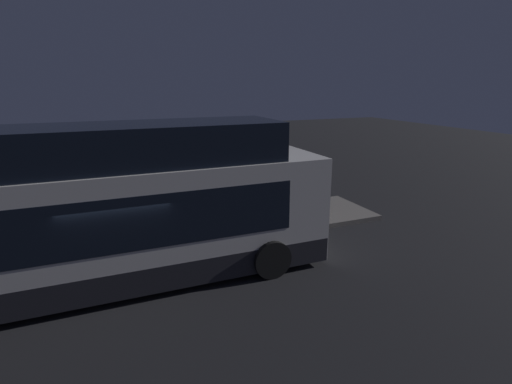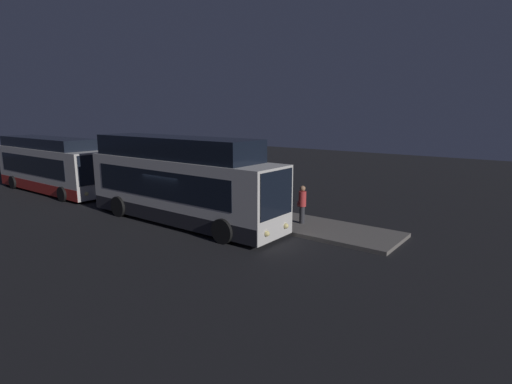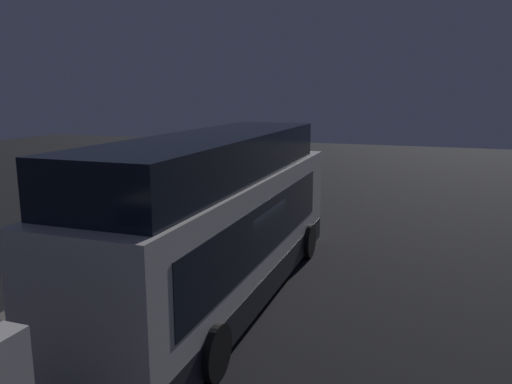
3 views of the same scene
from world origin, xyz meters
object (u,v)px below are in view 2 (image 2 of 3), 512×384
suitcase (222,207)px  sign_post (220,184)px  bus_lead (180,184)px  bus_second (51,167)px  passenger_waiting (232,196)px  passenger_with_bags (302,203)px  passenger_boarding (251,196)px

suitcase → sign_post: bearing=139.8°
suitcase → bus_lead: bearing=-116.2°
bus_second → passenger_waiting: bus_second is taller
bus_second → passenger_waiting: 14.65m
bus_second → passenger_waiting: (14.43, 2.42, -0.61)m
bus_lead → bus_second: 13.11m
passenger_with_bags → sign_post: size_ratio=0.84×
bus_lead → bus_second: bearing=-180.0°
passenger_boarding → sign_post: bearing=-0.7°
passenger_with_bags → sign_post: sign_post is taller
passenger_boarding → sign_post: sign_post is taller
passenger_with_bags → bus_second: bearing=138.0°
passenger_with_bags → passenger_boarding: bearing=124.9°
passenger_boarding → sign_post: (-1.67, -0.58, 0.59)m
sign_post → bus_second: bearing=-169.1°
passenger_waiting → bus_lead: bearing=93.6°
passenger_waiting → sign_post: (-1.03, 0.17, 0.52)m
bus_second → sign_post: (13.40, 2.59, -0.09)m
passenger_boarding → sign_post: size_ratio=0.72×
passenger_with_bags → passenger_waiting: bearing=136.3°
passenger_boarding → suitcase: size_ratio=1.62×
suitcase → sign_post: (-0.69, 0.58, 1.07)m
passenger_boarding → passenger_waiting: (-0.64, -0.75, 0.07)m
passenger_waiting → suitcase: 0.77m
passenger_boarding → passenger_waiting: bearing=29.7°
passenger_boarding → passenger_waiting: size_ratio=0.91×
passenger_waiting → passenger_with_bags: passenger_with_bags is taller
sign_post → bus_lead: bearing=-96.6°
bus_lead → passenger_with_bags: bus_lead is taller
bus_lead → passenger_waiting: (1.33, 2.42, -0.82)m
bus_lead → passenger_boarding: bearing=58.2°
bus_lead → passenger_boarding: size_ratio=7.30×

